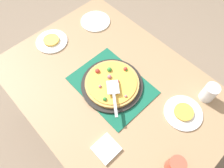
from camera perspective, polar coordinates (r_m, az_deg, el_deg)
ground_plane at (r=1.95m, az=-0.00°, el=-11.40°), size 8.00×8.00×0.00m
dining_table at (r=1.36m, az=-0.00°, el=-2.73°), size 1.40×1.00×0.75m
placemat at (r=1.26m, az=-0.00°, el=-0.39°), size 0.48×0.36×0.01m
pizza_pan at (r=1.25m, az=-0.00°, el=-0.16°), size 0.38×0.38×0.01m
pizza at (r=1.24m, az=-0.02°, el=0.37°), size 0.33×0.33×0.05m
plate_near_left at (r=1.53m, az=-16.45°, el=11.35°), size 0.22×0.22×0.01m
plate_far_right at (r=1.25m, az=19.23°, el=-7.60°), size 0.22×0.22×0.01m
plate_side at (r=1.61m, az=-4.65°, el=17.04°), size 0.22×0.22×0.01m
served_slice_left at (r=1.52m, az=-16.57°, el=11.67°), size 0.11×0.11×0.02m
served_slice_right at (r=1.24m, az=19.41°, el=-7.36°), size 0.11×0.11×0.02m
cup_near at (r=1.30m, az=25.49°, el=-2.20°), size 0.08×0.08×0.12m
cup_far at (r=1.09m, az=17.19°, el=-20.96°), size 0.08×0.08×0.12m
pizza_server at (r=1.16m, az=0.50°, el=-2.92°), size 0.21×0.17×0.01m
napkin_stack at (r=1.12m, az=-1.61°, el=-17.58°), size 0.12×0.12×0.02m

